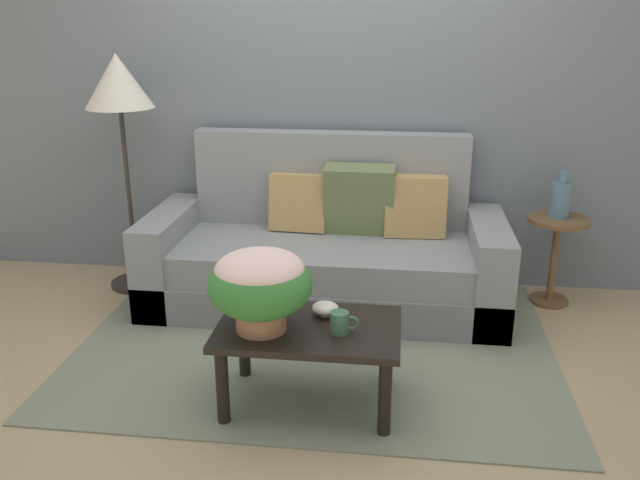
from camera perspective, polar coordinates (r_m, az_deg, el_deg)
The scene contains 11 objects.
ground_plane at distance 3.61m, azimuth -0.75°, elevation -10.34°, with size 14.00×14.00×0.00m, color tan.
wall_back at distance 4.42m, azimuth 1.49°, elevation 15.11°, with size 6.40×0.12×2.94m, color slate.
area_rug at distance 3.77m, azimuth -0.35°, elevation -8.89°, with size 2.62×1.91×0.01m, color gray.
couch at distance 4.20m, azimuth 0.68°, elevation -1.20°, with size 2.21×0.89×1.05m.
coffee_table at distance 3.09m, azimuth -0.97°, elevation -8.55°, with size 0.84×0.54×0.41m.
side_table at distance 4.40m, azimuth 19.67°, elevation -0.38°, with size 0.37×0.37×0.57m.
floor_lamp at distance 4.40m, azimuth -16.95°, elevation 11.88°, with size 0.43×0.43×1.54m.
potted_plant at distance 2.94m, azimuth -5.20°, elevation -3.70°, with size 0.47×0.47×0.37m.
coffee_mug at distance 2.98m, azimuth 1.74°, elevation -7.12°, with size 0.13×0.09×0.10m.
snack_bowl at distance 3.14m, azimuth 0.45°, elevation -5.93°, with size 0.13×0.13×0.07m.
table_vase at distance 4.33m, azimuth 20.08°, elevation 3.37°, with size 0.12×0.12×0.29m.
Camera 1 is at (0.44, -3.12, 1.77)m, focal length 37.06 mm.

